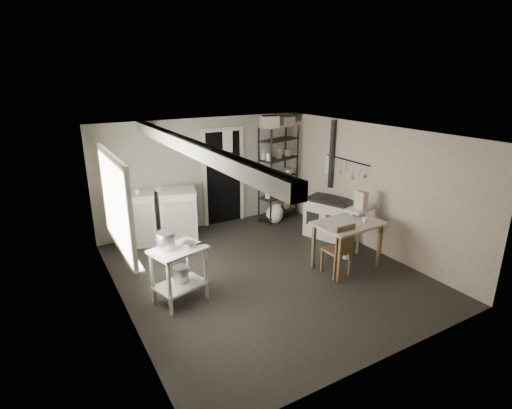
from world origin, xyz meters
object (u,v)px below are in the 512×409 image
shelf_rack (278,178)px  stove (332,216)px  chair (337,246)px  flour_sack (275,213)px  stockpot (166,242)px  prep_table (180,276)px  base_cabinets (158,218)px  work_table (346,247)px

shelf_rack → stove: (0.32, -1.47, -0.51)m
chair → flour_sack: bearing=80.8°
stockpot → shelf_rack: (3.25, 2.16, 0.01)m
stockpot → chair: bearing=-11.6°
prep_table → base_cabinets: base_cabinets is taller
prep_table → stove: stove is taller
stove → chair: size_ratio=1.11×
flour_sack → shelf_rack: bearing=46.9°
prep_table → stockpot: stockpot is taller
shelf_rack → chair: size_ratio=2.28×
prep_table → flour_sack: 3.51m
stove → flour_sack: stove is taller
prep_table → flour_sack: prep_table is taller
shelf_rack → chair: shelf_rack is taller
stockpot → shelf_rack: 3.91m
flour_sack → prep_table: bearing=-145.5°
base_cabinets → work_table: size_ratio=1.43×
chair → flour_sack: chair is taller
stove → prep_table: bearing=170.9°
stove → work_table: stove is taller
stove → work_table: bearing=-140.9°
stockpot → prep_table: bearing=-23.2°
shelf_rack → work_table: (-0.33, -2.62, -0.57)m
stove → chair: (-0.94, -1.24, 0.05)m
base_cabinets → chair: 3.49m
stockpot → stove: 3.67m
shelf_rack → base_cabinets: bearing=158.9°
base_cabinets → flour_sack: (2.49, -0.33, -0.22)m
prep_table → stove: (3.43, 0.76, 0.04)m
base_cabinets → stove: base_cabinets is taller
stove → flour_sack: (-0.54, 1.23, -0.20)m
prep_table → stockpot: 0.56m
prep_table → shelf_rack: 3.86m
base_cabinets → stove: bearing=-10.5°
work_table → chair: bearing=-163.5°
base_cabinets → work_table: base_cabinets is taller
prep_table → flour_sack: bearing=34.5°
shelf_rack → flour_sack: (-0.22, -0.24, -0.71)m
work_table → chair: 0.32m
stove → flour_sack: size_ratio=2.26×
stockpot → work_table: stockpot is taller
stockpot → stove: (3.57, 0.70, -0.50)m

